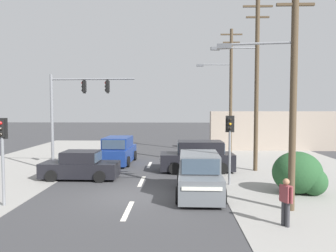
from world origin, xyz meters
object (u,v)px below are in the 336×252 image
object	(u,v)px
traffic_signal_mast	(72,105)
sedan_kerbside_parked	(80,166)
pedestrian_at_kerb	(286,199)
suv_oncoming_near	(198,157)
suv_crossing_left	(199,176)
utility_pole_background_right	(229,88)
pedestal_signal_right_kerb	(230,138)
suv_oncoming_mid	(118,151)
pedestal_signal_left_kerb	(2,147)
utility_pole_foreground_right	(290,86)
utility_pole_midground_right	(255,80)

from	to	relation	value
traffic_signal_mast	sedan_kerbside_parked	xyz separation A→B (m)	(1.10, -2.15, -3.44)
pedestrian_at_kerb	suv_oncoming_near	bearing A→B (deg)	103.95
suv_crossing_left	sedan_kerbside_parked	xyz separation A→B (m)	(-6.38, 3.14, -0.18)
suv_oncoming_near	utility_pole_background_right	bearing A→B (deg)	67.65
pedestal_signal_right_kerb	suv_oncoming_mid	size ratio (longest dim) A/B	0.77
suv_oncoming_mid	sedan_kerbside_parked	size ratio (longest dim) A/B	1.08
pedestal_signal_left_kerb	suv_oncoming_mid	xyz separation A→B (m)	(2.84, 10.11, -1.53)
utility_pole_foreground_right	suv_oncoming_mid	distance (m)	13.91
utility_pole_foreground_right	traffic_signal_mast	distance (m)	13.08
suv_crossing_left	suv_oncoming_near	world-z (taller)	same
traffic_signal_mast	sedan_kerbside_parked	distance (m)	4.21
utility_pole_midground_right	pedestrian_at_kerb	distance (m)	10.78
pedestal_signal_left_kerb	pedestrian_at_kerb	world-z (taller)	pedestal_signal_left_kerb
utility_pole_background_right	pedestrian_at_kerb	size ratio (longest dim) A/B	6.42
utility_pole_background_right	suv_crossing_left	world-z (taller)	utility_pole_background_right
traffic_signal_mast	pedestal_signal_left_kerb	distance (m)	7.43
suv_crossing_left	pedestrian_at_kerb	bearing A→B (deg)	-56.35
traffic_signal_mast	suv_crossing_left	world-z (taller)	traffic_signal_mast
suv_oncoming_mid	utility_pole_background_right	bearing A→B (deg)	29.06
utility_pole_midground_right	traffic_signal_mast	size ratio (longest dim) A/B	1.76
utility_pole_foreground_right	suv_oncoming_mid	bearing A→B (deg)	129.01
suv_oncoming_mid	utility_pole_midground_right	bearing A→B (deg)	-15.60
utility_pole_foreground_right	pedestrian_at_kerb	xyz separation A→B (m)	(-0.63, -1.74, -3.88)
utility_pole_midground_right	suv_oncoming_near	size ratio (longest dim) A/B	2.31
pedestal_signal_left_kerb	suv_oncoming_mid	distance (m)	10.61
traffic_signal_mast	pedestal_signal_left_kerb	size ratio (longest dim) A/B	1.69
utility_pole_background_right	pedestal_signal_right_kerb	world-z (taller)	utility_pole_background_right
utility_pole_background_right	utility_pole_midground_right	bearing A→B (deg)	-86.85
utility_pole_midground_right	utility_pole_foreground_right	bearing A→B (deg)	-93.92
utility_pole_foreground_right	utility_pole_midground_right	xyz separation A→B (m)	(0.54, 7.88, 0.85)
suv_oncoming_near	pedestrian_at_kerb	world-z (taller)	suv_oncoming_near
suv_crossing_left	pedestrian_at_kerb	xyz separation A→B (m)	(2.61, -3.91, 0.04)
suv_oncoming_near	sedan_kerbside_parked	xyz separation A→B (m)	(-6.66, -2.28, -0.18)
traffic_signal_mast	utility_pole_midground_right	bearing A→B (deg)	2.06
sedan_kerbside_parked	utility_pole_foreground_right	bearing A→B (deg)	-28.93
utility_pole_background_right	sedan_kerbside_parked	bearing A→B (deg)	-134.86
traffic_signal_mast	suv_oncoming_mid	distance (m)	4.94
utility_pole_background_right	traffic_signal_mast	world-z (taller)	utility_pole_background_right
pedestal_signal_left_kerb	suv_oncoming_near	xyz separation A→B (m)	(8.29, 7.33, -1.53)
utility_pole_background_right	suv_oncoming_near	size ratio (longest dim) A/B	2.29
utility_pole_midground_right	traffic_signal_mast	bearing A→B (deg)	-177.94
utility_pole_background_right	pedestrian_at_kerb	bearing A→B (deg)	-92.63
suv_crossing_left	pedestrian_at_kerb	distance (m)	4.70
pedestal_signal_right_kerb	suv_oncoming_mid	bearing A→B (deg)	137.40
suv_crossing_left	suv_oncoming_mid	bearing A→B (deg)	122.19
suv_oncoming_mid	suv_crossing_left	world-z (taller)	same
utility_pole_background_right	suv_oncoming_mid	bearing A→B (deg)	-150.94
pedestal_signal_right_kerb	pedestal_signal_left_kerb	world-z (taller)	same
utility_pole_background_right	pedestrian_at_kerb	distance (m)	17.52
pedestrian_at_kerb	suv_oncoming_mid	bearing A→B (deg)	122.67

